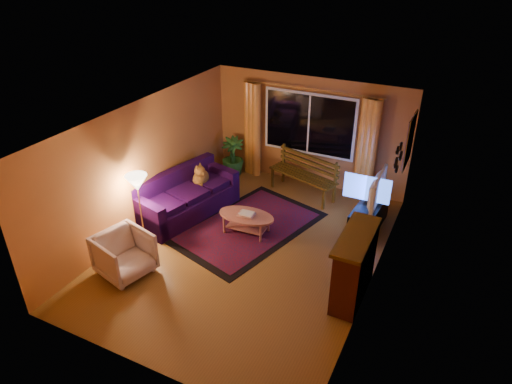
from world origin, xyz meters
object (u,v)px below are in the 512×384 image
at_px(armchair, 124,253).
at_px(sofa, 186,195).
at_px(coffee_table, 246,224).
at_px(bench, 302,185).
at_px(tv_console, 368,216).
at_px(floor_lamp, 140,209).

bearing_deg(armchair, sofa, 19.00).
bearing_deg(armchair, coffee_table, -17.81).
height_order(bench, sofa, sofa).
xyz_separation_m(sofa, tv_console, (3.51, 1.10, -0.17)).
xyz_separation_m(armchair, tv_console, (3.35, 3.20, -0.15)).
bearing_deg(sofa, bench, 58.09).
height_order(bench, coffee_table, bench).
distance_m(bench, sofa, 2.59).
distance_m(bench, coffee_table, 1.95).
height_order(coffee_table, tv_console, tv_console).
relative_size(bench, sofa, 0.73).
xyz_separation_m(bench, floor_lamp, (-2.08, -2.95, 0.43)).
bearing_deg(armchair, bench, -8.81).
bearing_deg(bench, coffee_table, -84.84).
bearing_deg(coffee_table, bench, 77.49).
bearing_deg(sofa, armchair, -71.76).
bearing_deg(floor_lamp, sofa, 78.97).
bearing_deg(tv_console, sofa, -158.79).
bearing_deg(floor_lamp, tv_console, 31.04).
bearing_deg(sofa, tv_console, 31.32).
height_order(bench, armchair, armchair).
relative_size(bench, tv_console, 1.22).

